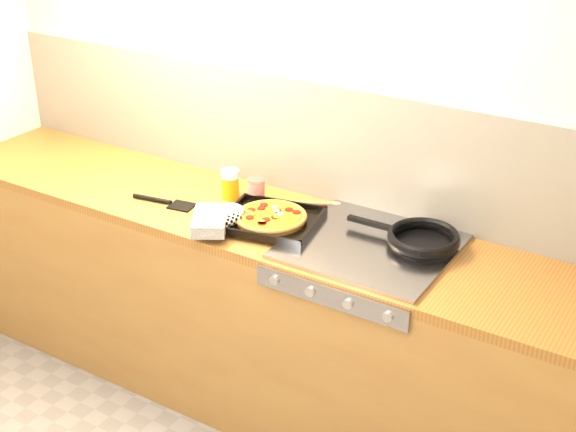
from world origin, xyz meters
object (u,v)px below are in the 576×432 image
Objects in this scene: tomato_can at (256,191)px; juice_glass at (230,184)px; pizza_on_tray at (255,218)px; frying_pan at (422,239)px.

tomato_can is 0.83× the size of juice_glass.
frying_pan is at bearing 16.35° from pizza_on_tray.
pizza_on_tray reaches higher than frying_pan.
pizza_on_tray is 0.23m from tomato_can.
frying_pan is 4.27× the size of tomato_can.
frying_pan is 3.54× the size of juice_glass.
tomato_can is (-0.12, 0.20, 0.01)m from pizza_on_tray.
juice_glass is (-0.11, -0.02, 0.01)m from tomato_can.
tomato_can is at bearing 122.30° from pizza_on_tray.
pizza_on_tray is at bearing -163.65° from frying_pan.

